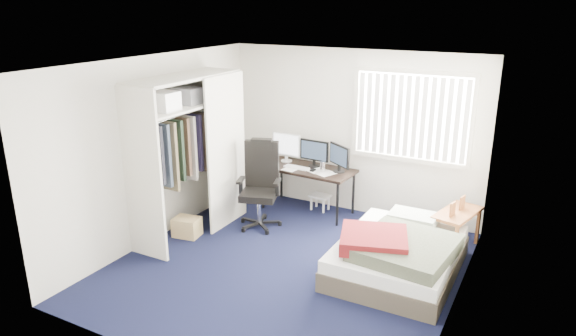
# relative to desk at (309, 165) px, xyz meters

# --- Properties ---
(ground) EXTENTS (4.20, 4.20, 0.00)m
(ground) POSITION_rel_desk_xyz_m (0.56, -1.76, -0.74)
(ground) COLOR black
(ground) RESTS_ON ground
(room_shell) EXTENTS (4.20, 4.20, 4.20)m
(room_shell) POSITION_rel_desk_xyz_m (0.56, -1.76, 0.77)
(room_shell) COLOR silver
(room_shell) RESTS_ON ground
(window_assembly) EXTENTS (1.72, 0.09, 1.32)m
(window_assembly) POSITION_rel_desk_xyz_m (1.46, 0.29, 0.86)
(window_assembly) COLOR white
(window_assembly) RESTS_ON ground
(closet) EXTENTS (0.64, 1.84, 2.22)m
(closet) POSITION_rel_desk_xyz_m (-1.11, -1.49, 0.61)
(closet) COLOR beige
(closet) RESTS_ON ground
(desk) EXTENTS (1.48, 0.76, 1.17)m
(desk) POSITION_rel_desk_xyz_m (0.00, 0.00, 0.00)
(desk) COLOR black
(desk) RESTS_ON ground
(office_chair) EXTENTS (0.75, 0.75, 1.27)m
(office_chair) POSITION_rel_desk_xyz_m (-0.38, -0.82, -0.26)
(office_chair) COLOR black
(office_chair) RESTS_ON ground
(footstool) EXTENTS (0.33, 0.27, 0.25)m
(footstool) POSITION_rel_desk_xyz_m (0.16, 0.09, -0.55)
(footstool) COLOR white
(footstool) RESTS_ON ground
(nightstand) EXTENTS (0.56, 0.85, 0.72)m
(nightstand) POSITION_rel_desk_xyz_m (2.31, -0.30, -0.27)
(nightstand) COLOR brown
(nightstand) RESTS_ON ground
(bed) EXTENTS (1.40, 1.81, 0.60)m
(bed) POSITION_rel_desk_xyz_m (1.82, -1.28, -0.48)
(bed) COLOR #41392F
(bed) RESTS_ON ground
(pine_box) EXTENTS (0.39, 0.32, 0.27)m
(pine_box) POSITION_rel_desk_xyz_m (-1.09, -1.65, -0.61)
(pine_box) COLOR #A28B51
(pine_box) RESTS_ON ground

